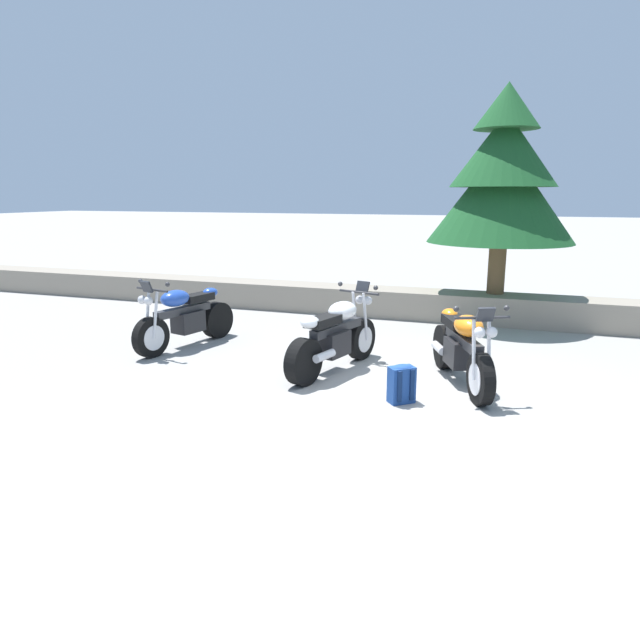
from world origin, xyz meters
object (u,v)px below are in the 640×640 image
object	(u,v)px
motorcycle_blue_near_left	(184,318)
motorcycle_white_centre	(336,337)
rider_backpack	(401,383)
pine_tree_far_left	(503,177)
motorcycle_orange_far_right	(462,349)

from	to	relation	value
motorcycle_blue_near_left	motorcycle_white_centre	xyz separation A→B (m)	(2.68, -0.39, 0.00)
rider_backpack	pine_tree_far_left	world-z (taller)	pine_tree_far_left
motorcycle_blue_near_left	pine_tree_far_left	bearing A→B (deg)	38.07
motorcycle_white_centre	motorcycle_blue_near_left	bearing A→B (deg)	171.75
motorcycle_white_centre	pine_tree_far_left	distance (m)	5.00
pine_tree_far_left	motorcycle_white_centre	bearing A→B (deg)	-115.98
motorcycle_orange_far_right	rider_backpack	bearing A→B (deg)	-124.94
rider_backpack	pine_tree_far_left	size ratio (longest dim) A/B	0.12
motorcycle_blue_near_left	motorcycle_orange_far_right	bearing A→B (deg)	-5.60
rider_backpack	pine_tree_far_left	distance (m)	5.60
motorcycle_blue_near_left	pine_tree_far_left	xyz separation A→B (m)	(4.64, 3.63, 2.25)
motorcycle_orange_far_right	pine_tree_far_left	bearing A→B (deg)	86.72
motorcycle_blue_near_left	motorcycle_orange_far_right	world-z (taller)	same
motorcycle_white_centre	motorcycle_orange_far_right	world-z (taller)	same
motorcycle_white_centre	rider_backpack	world-z (taller)	motorcycle_white_centre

